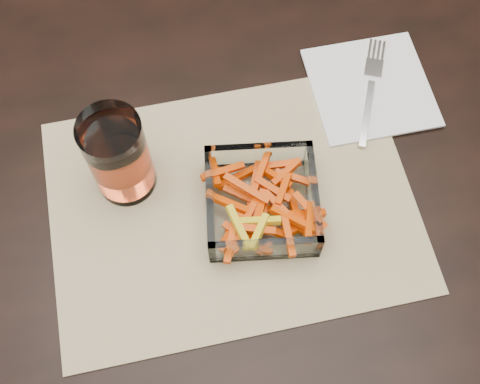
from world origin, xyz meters
name	(u,v)px	position (x,y,z in m)	size (l,w,h in m)	color
dining_table	(253,184)	(0.00, 0.00, 0.66)	(1.60, 0.90, 0.75)	black
placemat	(232,204)	(-0.04, -0.06, 0.75)	(0.45, 0.33, 0.00)	tan
glass_bowl	(261,203)	(-0.01, -0.08, 0.77)	(0.15, 0.15, 0.05)	white
tumbler	(119,158)	(-0.17, 0.00, 0.81)	(0.07, 0.07, 0.13)	white
napkin	(370,87)	(0.18, 0.06, 0.76)	(0.16, 0.16, 0.00)	white
fork	(371,87)	(0.18, 0.06, 0.76)	(0.09, 0.16, 0.00)	silver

